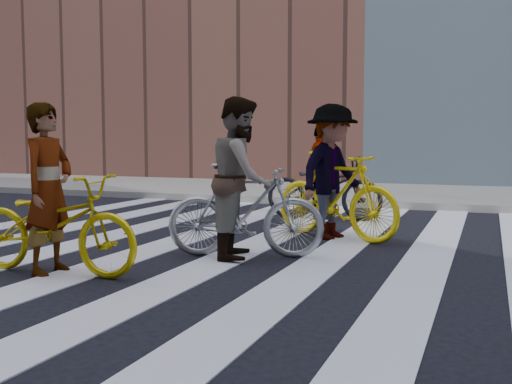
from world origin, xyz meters
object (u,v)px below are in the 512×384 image
Objects in this scene: bike_yellow_left at (53,224)px; bike_silver_mid at (245,211)px; rider_right at (332,172)px; rider_rear at (321,172)px; bike_dark_rear at (323,188)px; rider_mid at (241,178)px; rider_left at (48,189)px; bike_yellow_right at (335,195)px.

bike_silver_mid is (1.51, 1.52, 0.04)m from bike_yellow_left.
rider_right is 1.13× the size of rider_rear.
bike_yellow_left is 0.94× the size of bike_dark_rear.
rider_mid is at bearing -179.57° from rider_right.
rider_right is (2.13, 3.20, 0.42)m from bike_yellow_left.
rider_left is 0.94× the size of rider_right.
bike_dark_rear is at bearing -14.47° from bike_silver_mid.
bike_yellow_left is 1.07× the size of bike_silver_mid.
rider_rear is (-0.05, 0.00, 0.28)m from bike_dark_rear.
rider_right is (0.67, 1.67, -0.00)m from rider_mid.
rider_mid is 3.64m from rider_rear.
bike_yellow_right is 1.09× the size of rider_mid.
rider_left is at bearing 168.34° from rider_rear.
rider_left is 3.87m from rider_right.
rider_left is at bearing 88.17° from bike_yellow_left.
bike_yellow_right is at bearing -156.13° from bike_dark_rear.
bike_silver_mid is at bearing -175.19° from bike_dark_rear.
bike_silver_mid is at bearing -104.91° from rider_mid.
rider_right is at bearing 112.21° from bike_yellow_right.
rider_left is at bearing 119.36° from bike_silver_mid.
rider_rear is (-0.70, 1.97, -0.11)m from rider_right.
rider_right is at bearing -36.13° from rider_left.
rider_rear is at bearing -17.34° from bike_yellow_left.
bike_yellow_right is 2.09m from bike_dark_rear.
rider_right is at bearing -156.13° from rider_rear.
bike_yellow_right is at bearing -67.79° from rider_right.
bike_dark_rear is (-0.03, 3.64, -0.00)m from bike_silver_mid.
bike_silver_mid is 3.64m from bike_dark_rear.
rider_right reaches higher than bike_yellow_right.
rider_left reaches higher than bike_silver_mid.
bike_yellow_left is 1.19× the size of rider_rear.
rider_left is (-1.53, -5.17, 0.33)m from bike_dark_rear.
rider_right is at bearing -35.20° from bike_silver_mid.
bike_yellow_right reaches higher than bike_yellow_left.
bike_yellow_right is 1.09× the size of rider_right.
bike_silver_mid is 0.88× the size of bike_dark_rear.
rider_rear is at bearing 41.71° from rider_right.
bike_yellow_left is 3.86m from rider_right.
bike_yellow_right is 1.16× the size of rider_left.
rider_mid reaches higher than rider_left.
rider_right is at bearing -36.69° from rider_mid.
rider_left reaches higher than rider_rear.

